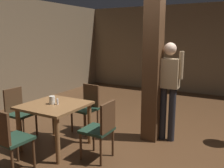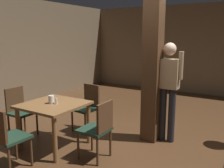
# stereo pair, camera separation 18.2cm
# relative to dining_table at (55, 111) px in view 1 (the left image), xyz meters

# --- Properties ---
(ground_plane) EXTENTS (10.80, 10.80, 0.00)m
(ground_plane) POSITION_rel_dining_table_xyz_m (1.33, 0.76, -0.62)
(ground_plane) COLOR #4C301C
(wall_back) EXTENTS (8.00, 0.10, 2.80)m
(wall_back) POSITION_rel_dining_table_xyz_m (1.33, 5.26, 0.78)
(wall_back) COLOR #756047
(wall_back) RESTS_ON ground_plane
(pillar) EXTENTS (0.28, 0.28, 2.80)m
(pillar) POSITION_rel_dining_table_xyz_m (1.25, 1.11, 0.78)
(pillar) COLOR #4C301C
(pillar) RESTS_ON ground_plane
(dining_table) EXTENTS (0.95, 0.95, 0.74)m
(dining_table) POSITION_rel_dining_table_xyz_m (0.00, 0.00, 0.00)
(dining_table) COLOR brown
(dining_table) RESTS_ON ground_plane
(chair_east) EXTENTS (0.42, 0.42, 0.89)m
(chair_east) POSITION_rel_dining_table_xyz_m (0.88, 0.02, -0.11)
(chair_east) COLOR #1E3828
(chair_east) RESTS_ON ground_plane
(chair_south) EXTENTS (0.43, 0.43, 0.89)m
(chair_south) POSITION_rel_dining_table_xyz_m (0.00, -0.90, -0.11)
(chair_south) COLOR #1E3828
(chair_south) RESTS_ON ground_plane
(chair_west) EXTENTS (0.42, 0.42, 0.89)m
(chair_west) POSITION_rel_dining_table_xyz_m (-0.87, -0.00, -0.11)
(chair_west) COLOR #1E3828
(chair_west) RESTS_ON ground_plane
(chair_north) EXTENTS (0.47, 0.47, 0.89)m
(chair_north) POSITION_rel_dining_table_xyz_m (0.03, 0.87, -0.11)
(chair_north) COLOR #1E3828
(chair_north) RESTS_ON ground_plane
(napkin_cup) EXTENTS (0.09, 0.09, 0.13)m
(napkin_cup) POSITION_rel_dining_table_xyz_m (-0.03, -0.01, 0.19)
(napkin_cup) COLOR silver
(napkin_cup) RESTS_ON dining_table
(salt_shaker) EXTENTS (0.03, 0.03, 0.10)m
(salt_shaker) POSITION_rel_dining_table_xyz_m (0.07, 0.00, 0.17)
(salt_shaker) COLOR silver
(salt_shaker) RESTS_ON dining_table
(standing_person) EXTENTS (0.47, 0.21, 1.72)m
(standing_person) POSITION_rel_dining_table_xyz_m (1.51, 1.20, 0.38)
(standing_person) COLOR tan
(standing_person) RESTS_ON ground_plane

